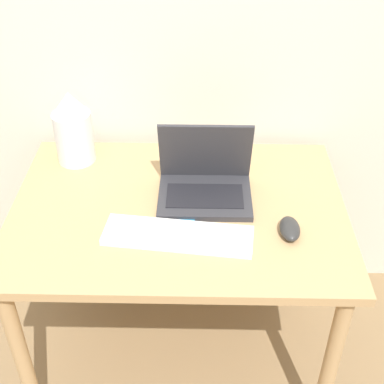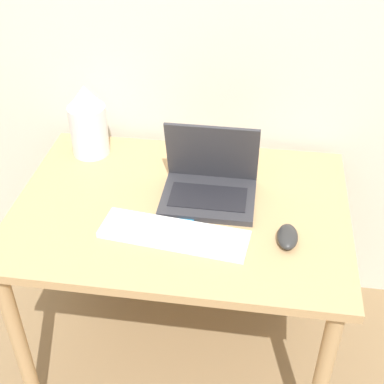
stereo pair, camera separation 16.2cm
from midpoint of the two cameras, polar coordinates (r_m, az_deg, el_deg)
name	(u,v)px [view 1 (the left image)]	position (r m, az deg, el deg)	size (l,w,h in m)	color
desk	(179,228)	(1.78, -4.02, -3.95)	(1.08, 0.77, 0.72)	tan
laptop	(205,181)	(1.74, -1.25, 1.13)	(0.30, 0.24, 0.25)	#333338
keyboard	(178,235)	(1.60, -4.41, -4.76)	(0.46, 0.18, 0.02)	white
mouse	(290,229)	(1.62, 7.60, -4.01)	(0.06, 0.11, 0.04)	#2D2D2D
vase	(73,128)	(1.94, -14.96, 6.54)	(0.13, 0.13, 0.27)	white
mp3_player	(187,217)	(1.67, -3.32, -2.74)	(0.05, 0.07, 0.01)	#1E7FB7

